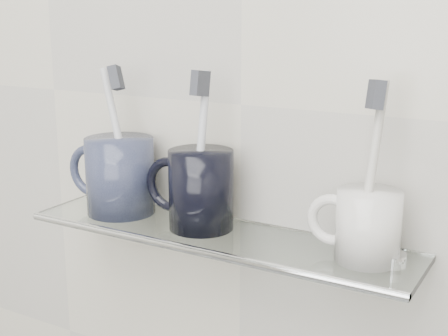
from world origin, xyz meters
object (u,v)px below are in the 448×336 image
Objects in this scene: mug_center at (201,190)px; shelf_glass at (216,235)px; mug_left at (120,176)px; mug_right at (368,226)px.

shelf_glass is at bearing -33.40° from mug_center.
mug_left is 1.30× the size of mug_right.
shelf_glass is 6.36× the size of mug_right.
mug_left is at bearing 178.12° from shelf_glass.
mug_right is at bearing 17.38° from mug_left.
mug_left is 1.03× the size of mug_center.
mug_center is at bearing 168.52° from shelf_glass.
mug_center is at bearing 17.38° from mug_left.
mug_right is at bearing 1.53° from shelf_glass.
mug_right is (0.34, 0.00, -0.01)m from mug_left.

